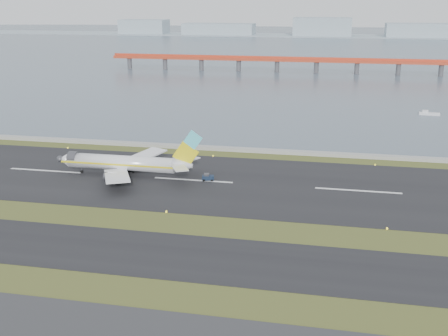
{
  "coord_description": "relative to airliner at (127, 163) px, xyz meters",
  "views": [
    {
      "loc": [
        34.17,
        -98.35,
        43.17
      ],
      "look_at": [
        9.45,
        22.0,
        6.17
      ],
      "focal_mm": 45.0,
      "sensor_mm": 36.0,
      "label": 1
    }
  ],
  "objects": [
    {
      "name": "taxiway_strip",
      "position": [
        17.31,
        -41.97,
        -3.41
      ],
      "size": [
        1000.0,
        18.0,
        0.1
      ],
      "primitive_type": "cube",
      "color": "black",
      "rests_on": "ground"
    },
    {
      "name": "airliner",
      "position": [
        0.0,
        0.0,
        0.0
      ],
      "size": [
        38.52,
        32.89,
        12.8
      ],
      "color": "white",
      "rests_on": "ground"
    },
    {
      "name": "ground",
      "position": [
        17.31,
        -29.97,
        -3.46
      ],
      "size": [
        1000.0,
        1000.0,
        0.0
      ],
      "primitive_type": "plane",
      "color": "#394E1C",
      "rests_on": "ground"
    },
    {
      "name": "runway_strip",
      "position": [
        17.31,
        0.03,
        -3.41
      ],
      "size": [
        1000.0,
        45.0,
        0.1
      ],
      "primitive_type": "cube",
      "color": "black",
      "rests_on": "ground"
    },
    {
      "name": "bay_water",
      "position": [
        17.31,
        430.03,
        -3.46
      ],
      "size": [
        1400.0,
        800.0,
        1.3
      ],
      "primitive_type": "cube",
      "color": "#42515F",
      "rests_on": "ground"
    },
    {
      "name": "far_shoreline",
      "position": [
        30.93,
        590.03,
        2.61
      ],
      "size": [
        1400.0,
        80.0,
        60.5
      ],
      "color": "#98AAB4",
      "rests_on": "ground"
    },
    {
      "name": "workboat_near",
      "position": [
        86.32,
        98.28,
        -2.87
      ],
      "size": [
        7.86,
        3.1,
        1.86
      ],
      "rotation": [
        0.0,
        0.0,
        -0.09
      ],
      "color": "silver",
      "rests_on": "ground"
    },
    {
      "name": "seawall",
      "position": [
        17.31,
        30.03,
        -2.96
      ],
      "size": [
        1000.0,
        2.5,
        1.0
      ],
      "primitive_type": "cube",
      "color": "gray",
      "rests_on": "ground"
    },
    {
      "name": "pushback_tug",
      "position": [
        20.91,
        0.56,
        -2.57
      ],
      "size": [
        3.09,
        2.1,
        1.84
      ],
      "rotation": [
        0.0,
        0.0,
        0.16
      ],
      "color": "#142137",
      "rests_on": "ground"
    },
    {
      "name": "red_pier",
      "position": [
        37.31,
        220.03,
        3.82
      ],
      "size": [
        260.0,
        5.0,
        10.2
      ],
      "color": "#BC3B20",
      "rests_on": "ground"
    }
  ]
}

